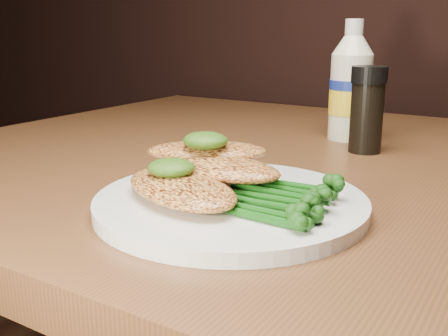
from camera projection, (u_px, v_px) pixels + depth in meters
The scene contains 9 objects.
plate at pixel (231, 203), 0.47m from camera, with size 0.24×0.24×0.01m, color white.
chicken_front at pixel (181, 188), 0.46m from camera, with size 0.13×0.07×0.02m, color #F8A44F.
chicken_mid at pixel (218, 167), 0.50m from camera, with size 0.13×0.07×0.02m, color #F8A44F.
chicken_back at pixel (207, 151), 0.53m from camera, with size 0.12×0.06×0.02m, color #F8A44F.
pesto_front at pixel (171, 168), 0.47m from camera, with size 0.04×0.04×0.02m, color #113207.
pesto_back at pixel (205, 141), 0.51m from camera, with size 0.04×0.04×0.02m, color #113207.
broccolini_bundle at pixel (272, 196), 0.45m from camera, with size 0.11×0.09×0.02m, color #134C10, non-canonical shape.
mayo_bottle at pixel (351, 81), 0.75m from camera, with size 0.06×0.06×0.17m, color white, non-canonical shape.
pepper_grinder at pixel (367, 110), 0.68m from camera, with size 0.05×0.05×0.11m, color black, non-canonical shape.
Camera 1 is at (0.16, 0.45, 0.91)m, focal length 42.62 mm.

